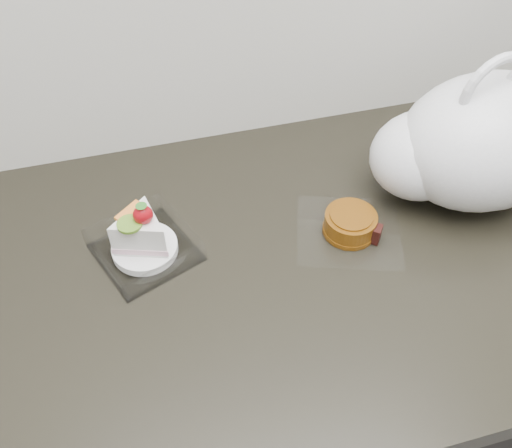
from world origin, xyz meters
TOP-DOWN VIEW (x-y plane):
  - counter at (0.00, 1.69)m, footprint 2.04×0.64m
  - cake_tray at (-0.25, 1.75)m, footprint 0.17×0.17m
  - mooncake_wrap at (0.07, 1.71)m, footprint 0.20×0.19m
  - plastic_bag at (0.27, 1.75)m, footprint 0.32×0.22m

SIDE VIEW (x-z plane):
  - counter at x=0.00m, z-range 0.00..0.90m
  - mooncake_wrap at x=0.07m, z-range 0.90..0.93m
  - cake_tray at x=-0.25m, z-range 0.88..0.98m
  - plastic_bag at x=0.27m, z-range 0.87..1.13m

